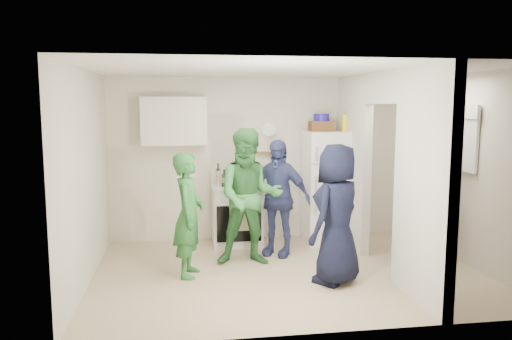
{
  "coord_description": "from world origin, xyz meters",
  "views": [
    {
      "loc": [
        -1.28,
        -5.92,
        2.1
      ],
      "look_at": [
        -0.35,
        0.4,
        1.25
      ],
      "focal_mm": 35.0,
      "sensor_mm": 36.0,
      "label": 1
    }
  ],
  "objects_px": {
    "wicker_basket": "(321,126)",
    "yellow_cup_stack_top": "(345,123)",
    "stove": "(237,215)",
    "blue_bowl": "(321,117)",
    "person_navy": "(337,214)",
    "fridge": "(327,187)",
    "person_nook": "(417,204)",
    "person_green_center": "(250,197)",
    "person_green_left": "(189,215)",
    "person_denim": "(277,198)"
  },
  "relations": [
    {
      "from": "wicker_basket",
      "to": "yellow_cup_stack_top",
      "type": "xyz_separation_m",
      "value": [
        0.32,
        -0.15,
        0.05
      ]
    },
    {
      "from": "stove",
      "to": "blue_bowl",
      "type": "xyz_separation_m",
      "value": [
        1.29,
        0.02,
        1.45
      ]
    },
    {
      "from": "stove",
      "to": "person_navy",
      "type": "relative_size",
      "value": 0.54
    },
    {
      "from": "fridge",
      "to": "yellow_cup_stack_top",
      "type": "bearing_deg",
      "value": -24.44
    },
    {
      "from": "stove",
      "to": "person_nook",
      "type": "bearing_deg",
      "value": -26.82
    },
    {
      "from": "person_navy",
      "to": "person_green_center",
      "type": "bearing_deg",
      "value": -84.56
    },
    {
      "from": "person_green_left",
      "to": "person_denim",
      "type": "height_order",
      "value": "person_denim"
    },
    {
      "from": "fridge",
      "to": "person_denim",
      "type": "relative_size",
      "value": 1.04
    },
    {
      "from": "person_denim",
      "to": "blue_bowl",
      "type": "bearing_deg",
      "value": 70.85
    },
    {
      "from": "person_green_center",
      "to": "person_nook",
      "type": "relative_size",
      "value": 1.15
    },
    {
      "from": "stove",
      "to": "person_navy",
      "type": "bearing_deg",
      "value": -61.39
    },
    {
      "from": "wicker_basket",
      "to": "yellow_cup_stack_top",
      "type": "distance_m",
      "value": 0.36
    },
    {
      "from": "yellow_cup_stack_top",
      "to": "person_nook",
      "type": "xyz_separation_m",
      "value": [
        0.68,
        -1.03,
        -1.04
      ]
    },
    {
      "from": "person_denim",
      "to": "person_navy",
      "type": "relative_size",
      "value": 0.98
    },
    {
      "from": "wicker_basket",
      "to": "person_denim",
      "type": "distance_m",
      "value": 1.39
    },
    {
      "from": "person_nook",
      "to": "fridge",
      "type": "bearing_deg",
      "value": -130.38
    },
    {
      "from": "person_green_center",
      "to": "wicker_basket",
      "type": "bearing_deg",
      "value": 44.03
    },
    {
      "from": "fridge",
      "to": "person_nook",
      "type": "relative_size",
      "value": 1.09
    },
    {
      "from": "fridge",
      "to": "blue_bowl",
      "type": "relative_size",
      "value": 7.05
    },
    {
      "from": "wicker_basket",
      "to": "person_nook",
      "type": "bearing_deg",
      "value": -49.71
    },
    {
      "from": "blue_bowl",
      "to": "person_navy",
      "type": "relative_size",
      "value": 0.15
    },
    {
      "from": "stove",
      "to": "person_green_left",
      "type": "relative_size",
      "value": 0.59
    },
    {
      "from": "fridge",
      "to": "person_navy",
      "type": "xyz_separation_m",
      "value": [
        -0.41,
        -1.77,
        -0.02
      ]
    },
    {
      "from": "stove",
      "to": "blue_bowl",
      "type": "height_order",
      "value": "blue_bowl"
    },
    {
      "from": "person_nook",
      "to": "person_green_center",
      "type": "bearing_deg",
      "value": -83.92
    },
    {
      "from": "blue_bowl",
      "to": "yellow_cup_stack_top",
      "type": "distance_m",
      "value": 0.36
    },
    {
      "from": "person_green_left",
      "to": "person_nook",
      "type": "distance_m",
      "value": 3.02
    },
    {
      "from": "blue_bowl",
      "to": "person_denim",
      "type": "bearing_deg",
      "value": -141.43
    },
    {
      "from": "person_navy",
      "to": "fridge",
      "type": "bearing_deg",
      "value": -145.22
    },
    {
      "from": "stove",
      "to": "person_nook",
      "type": "height_order",
      "value": "person_nook"
    },
    {
      "from": "person_navy",
      "to": "wicker_basket",
      "type": "bearing_deg",
      "value": -141.84
    },
    {
      "from": "blue_bowl",
      "to": "person_navy",
      "type": "xyz_separation_m",
      "value": [
        -0.31,
        -1.82,
        -1.07
      ]
    },
    {
      "from": "yellow_cup_stack_top",
      "to": "person_navy",
      "type": "relative_size",
      "value": 0.15
    },
    {
      "from": "stove",
      "to": "person_green_center",
      "type": "distance_m",
      "value": 1.06
    },
    {
      "from": "blue_bowl",
      "to": "person_denim",
      "type": "height_order",
      "value": "blue_bowl"
    },
    {
      "from": "fridge",
      "to": "person_green_center",
      "type": "distance_m",
      "value": 1.62
    },
    {
      "from": "stove",
      "to": "wicker_basket",
      "type": "height_order",
      "value": "wicker_basket"
    },
    {
      "from": "blue_bowl",
      "to": "person_nook",
      "type": "relative_size",
      "value": 0.15
    },
    {
      "from": "yellow_cup_stack_top",
      "to": "person_green_center",
      "type": "height_order",
      "value": "yellow_cup_stack_top"
    },
    {
      "from": "stove",
      "to": "person_green_left",
      "type": "height_order",
      "value": "person_green_left"
    },
    {
      "from": "person_green_center",
      "to": "person_navy",
      "type": "bearing_deg",
      "value": -37.05
    },
    {
      "from": "person_green_center",
      "to": "person_navy",
      "type": "height_order",
      "value": "person_green_center"
    },
    {
      "from": "fridge",
      "to": "person_green_center",
      "type": "xyz_separation_m",
      "value": [
        -1.33,
        -0.93,
        0.05
      ]
    },
    {
      "from": "wicker_basket",
      "to": "person_green_left",
      "type": "bearing_deg",
      "value": -146.7
    },
    {
      "from": "stove",
      "to": "wicker_basket",
      "type": "distance_m",
      "value": 1.85
    },
    {
      "from": "fridge",
      "to": "person_navy",
      "type": "relative_size",
      "value": 1.03
    },
    {
      "from": "person_green_center",
      "to": "person_nook",
      "type": "xyz_separation_m",
      "value": [
        2.22,
        -0.19,
        -0.12
      ]
    },
    {
      "from": "person_denim",
      "to": "person_navy",
      "type": "xyz_separation_m",
      "value": [
        0.48,
        -1.19,
        0.01
      ]
    },
    {
      "from": "wicker_basket",
      "to": "person_green_left",
      "type": "xyz_separation_m",
      "value": [
        -2.02,
        -1.33,
        -1.01
      ]
    },
    {
      "from": "yellow_cup_stack_top",
      "to": "person_nook",
      "type": "relative_size",
      "value": 0.16
    }
  ]
}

